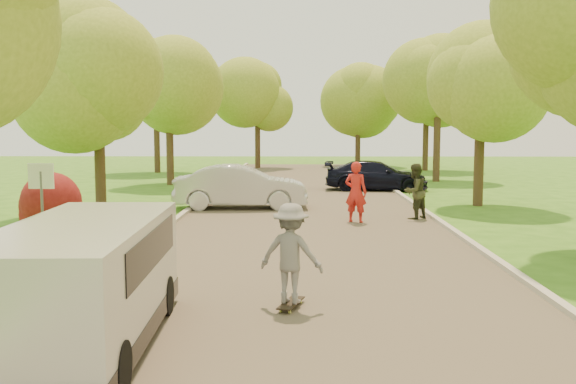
# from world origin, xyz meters

# --- Properties ---
(ground) EXTENTS (100.00, 100.00, 0.00)m
(ground) POSITION_xyz_m (0.00, 0.00, 0.00)
(ground) COLOR #356B19
(ground) RESTS_ON ground
(road) EXTENTS (8.00, 60.00, 0.01)m
(road) POSITION_xyz_m (0.00, 8.00, 0.01)
(road) COLOR #4C4438
(road) RESTS_ON ground
(curb_left) EXTENTS (0.18, 60.00, 0.12)m
(curb_left) POSITION_xyz_m (-4.05, 8.00, 0.06)
(curb_left) COLOR #B2AD9E
(curb_left) RESTS_ON ground
(curb_right) EXTENTS (0.18, 60.00, 0.12)m
(curb_right) POSITION_xyz_m (4.05, 8.00, 0.06)
(curb_right) COLOR #B2AD9E
(curb_right) RESTS_ON ground
(street_sign) EXTENTS (0.55, 0.06, 2.17)m
(street_sign) POSITION_xyz_m (-5.80, 4.00, 1.56)
(street_sign) COLOR #59595E
(street_sign) RESTS_ON ground
(red_shrub) EXTENTS (1.70, 1.70, 1.95)m
(red_shrub) POSITION_xyz_m (-6.30, 5.50, 1.10)
(red_shrub) COLOR #382619
(red_shrub) RESTS_ON ground
(tree_l_midb) EXTENTS (4.30, 4.20, 6.62)m
(tree_l_midb) POSITION_xyz_m (-6.81, 12.00, 4.59)
(tree_l_midb) COLOR #382619
(tree_l_midb) RESTS_ON ground
(tree_l_far) EXTENTS (4.92, 4.80, 7.79)m
(tree_l_far) POSITION_xyz_m (-6.39, 22.00, 5.47)
(tree_l_far) COLOR #382619
(tree_l_far) RESTS_ON ground
(tree_r_midb) EXTENTS (4.51, 4.40, 7.01)m
(tree_r_midb) POSITION_xyz_m (6.60, 14.00, 4.88)
(tree_r_midb) COLOR #382619
(tree_r_midb) RESTS_ON ground
(tree_r_far) EXTENTS (5.33, 5.20, 8.34)m
(tree_r_far) POSITION_xyz_m (7.23, 24.00, 5.83)
(tree_r_far) COLOR #382619
(tree_r_far) RESTS_ON ground
(tree_bg_a) EXTENTS (5.12, 5.00, 7.72)m
(tree_bg_a) POSITION_xyz_m (-8.78, 30.00, 5.31)
(tree_bg_a) COLOR #382619
(tree_bg_a) RESTS_ON ground
(tree_bg_b) EXTENTS (5.12, 5.00, 7.95)m
(tree_bg_b) POSITION_xyz_m (8.22, 32.00, 5.54)
(tree_bg_b) COLOR #382619
(tree_bg_b) RESTS_ON ground
(tree_bg_c) EXTENTS (4.92, 4.80, 7.33)m
(tree_bg_c) POSITION_xyz_m (-2.79, 34.00, 5.02)
(tree_bg_c) COLOR #382619
(tree_bg_c) RESTS_ON ground
(tree_bg_d) EXTENTS (5.12, 5.00, 7.72)m
(tree_bg_d) POSITION_xyz_m (4.22, 36.00, 5.31)
(tree_bg_d) COLOR #382619
(tree_bg_d) RESTS_ON ground
(minivan) EXTENTS (1.95, 4.66, 1.72)m
(minivan) POSITION_xyz_m (-3.14, -1.28, 0.90)
(minivan) COLOR silver
(minivan) RESTS_ON ground
(silver_sedan) EXTENTS (4.79, 1.86, 1.56)m
(silver_sedan) POSITION_xyz_m (-2.30, 13.08, 0.78)
(silver_sedan) COLOR #B8B8BD
(silver_sedan) RESTS_ON ground
(dark_sedan) EXTENTS (4.81, 2.40, 1.34)m
(dark_sedan) POSITION_xyz_m (3.30, 19.45, 0.67)
(dark_sedan) COLOR black
(dark_sedan) RESTS_ON ground
(longboard) EXTENTS (0.47, 0.87, 0.10)m
(longboard) POSITION_xyz_m (-0.38, 0.59, 0.09)
(longboard) COLOR black
(longboard) RESTS_ON ground
(skateboarder) EXTENTS (1.19, 0.89, 1.64)m
(skateboarder) POSITION_xyz_m (-0.38, 0.59, 0.92)
(skateboarder) COLOR slate
(skateboarder) RESTS_ON longboard
(person_striped) EXTENTS (0.81, 0.68, 1.88)m
(person_striped) POSITION_xyz_m (1.50, 9.81, 0.94)
(person_striped) COLOR red
(person_striped) RESTS_ON ground
(person_olive) EXTENTS (1.09, 1.06, 1.77)m
(person_olive) POSITION_xyz_m (3.43, 10.55, 0.89)
(person_olive) COLOR #333721
(person_olive) RESTS_ON ground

